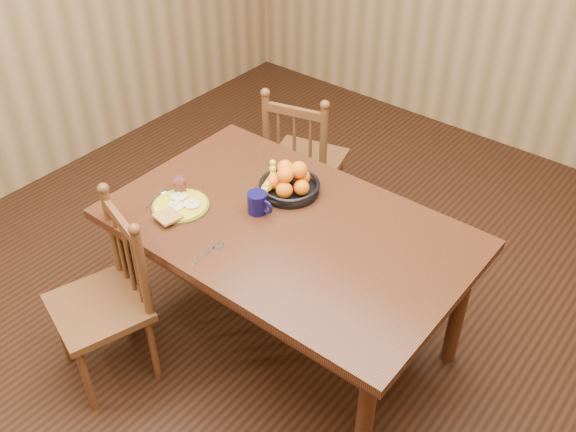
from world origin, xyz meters
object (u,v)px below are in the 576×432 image
Objects in this scene: chair_far at (303,161)px; breakfast_plate at (180,206)px; fruit_bowl at (288,182)px; dining_table at (288,240)px; chair_near at (106,301)px; coffee_mug at (258,203)px.

chair_far is 3.14× the size of breakfast_plate.
fruit_bowl reaches higher than breakfast_plate.
dining_table is 1.73× the size of chair_far.
chair_near is at bearing -129.80° from dining_table.
chair_far reaches higher than chair_near.
fruit_bowl reaches higher than dining_table.
fruit_bowl is at bearing 52.99° from breakfast_plate.
chair_near is 6.84× the size of coffee_mug.
coffee_mug is at bearing 99.00° from chair_far.
chair_far reaches higher than dining_table.
chair_near reaches higher than dining_table.
breakfast_plate is 0.36m from coffee_mug.
chair_far is 1.47m from chair_near.
coffee_mug is 0.21m from fruit_bowl.
coffee_mug is at bearing 33.88° from breakfast_plate.
chair_near is 3.09× the size of breakfast_plate.
fruit_bowl is (0.38, 0.84, 0.36)m from chair_near.
chair_far is 6.95× the size of coffee_mug.
chair_far is at bearing 114.26° from coffee_mug.
breakfast_plate is 0.91× the size of fruit_bowl.
coffee_mug is (0.37, 0.64, 0.36)m from chair_near.
chair_far is at bearing 123.32° from dining_table.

